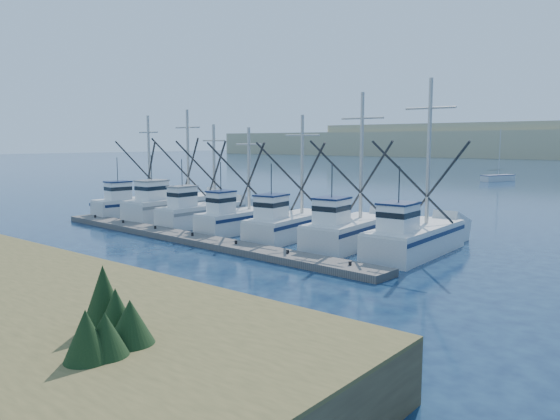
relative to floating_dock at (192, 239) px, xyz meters
name	(u,v)px	position (x,y,z in m)	size (l,w,h in m)	color
ground	(220,282)	(8.33, -5.75, -0.19)	(500.00, 500.00, 0.00)	#0C1936
floating_dock	(192,239)	(0.00, 0.00, 0.00)	(28.16, 1.88, 0.38)	#67635D
trawler_fleet	(248,218)	(0.22, 4.83, 0.79)	(27.76, 8.72, 9.73)	silver
sailboat_far	(498,178)	(-2.31, 64.96, 0.31)	(3.84, 6.17, 8.10)	silver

